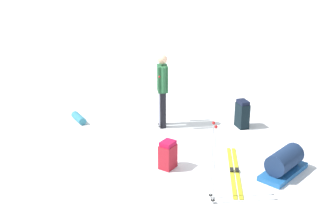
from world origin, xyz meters
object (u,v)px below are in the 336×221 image
object	(u,v)px
gear_sled	(284,163)
ski_pair_near	(234,171)
skier_standing	(162,87)
backpack_large_dark	(168,155)
ski_poles_planted_far	(213,159)
ski_poles_planted_near	(159,99)
sleeping_mat_rolled	(79,118)
backpack_bright	(242,114)

from	to	relation	value
gear_sled	ski_pair_near	bearing A→B (deg)	-86.32
skier_standing	backpack_large_dark	bearing A→B (deg)	12.44
skier_standing	gear_sled	world-z (taller)	skier_standing
ski_poles_planted_far	gear_sled	world-z (taller)	ski_poles_planted_far
ski_poles_planted_near	gear_sled	size ratio (longest dim) A/B	1.09
gear_sled	sleeping_mat_rolled	world-z (taller)	gear_sled
ski_pair_near	ski_poles_planted_near	world-z (taller)	ski_poles_planted_near
backpack_large_dark	ski_poles_planted_far	world-z (taller)	ski_poles_planted_far
ski_poles_planted_near	skier_standing	bearing A→B (deg)	152.51
ski_pair_near	sleeping_mat_rolled	bearing A→B (deg)	-116.92
ski_pair_near	backpack_bright	bearing A→B (deg)	176.23
ski_poles_planted_far	sleeping_mat_rolled	distance (m)	4.48
skier_standing	backpack_bright	size ratio (longest dim) A/B	2.61
ski_pair_near	gear_sled	bearing A→B (deg)	93.68
sleeping_mat_rolled	ski_poles_planted_near	bearing A→B (deg)	88.50
backpack_large_dark	gear_sled	xyz separation A→B (m)	(-0.10, 2.12, -0.04)
skier_standing	ski_poles_planted_near	size ratio (longest dim) A/B	1.34
ski_poles_planted_near	ski_poles_planted_far	world-z (taller)	ski_poles_planted_far
ski_poles_planted_near	ski_poles_planted_far	size ratio (longest dim) A/B	0.92
ski_pair_near	ski_poles_planted_near	size ratio (longest dim) A/B	1.51
backpack_bright	ski_poles_planted_near	xyz separation A→B (m)	(0.33, -1.87, 0.38)
ski_pair_near	ski_poles_planted_far	world-z (taller)	ski_poles_planted_far
skier_standing	backpack_large_dark	distance (m)	2.14
backpack_large_dark	gear_sled	distance (m)	2.12
ski_poles_planted_near	backpack_bright	bearing A→B (deg)	99.92
ski_pair_near	backpack_large_dark	distance (m)	1.26
skier_standing	gear_sled	size ratio (longest dim) A/B	1.46
ski_poles_planted_far	gear_sled	size ratio (longest dim) A/B	1.18
ski_pair_near	ski_poles_planted_near	distance (m)	2.61
gear_sled	sleeping_mat_rolled	size ratio (longest dim) A/B	2.11
ski_poles_planted_far	backpack_bright	bearing A→B (deg)	171.12
ski_poles_planted_near	gear_sled	bearing A→B (deg)	55.92
skier_standing	ski_poles_planted_far	xyz separation A→B (m)	(2.97, 1.32, -0.20)
backpack_bright	ski_poles_planted_near	size ratio (longest dim) A/B	0.52
ski_pair_near	backpack_large_dark	xyz separation A→B (m)	(0.04, -1.24, 0.25)
backpack_bright	skier_standing	bearing A→B (deg)	-83.16
skier_standing	sleeping_mat_rolled	world-z (taller)	skier_standing
backpack_large_dark	backpack_bright	bearing A→B (deg)	147.86
skier_standing	gear_sled	bearing A→B (deg)	53.70
ski_pair_near	ski_poles_planted_far	xyz separation A→B (m)	(1.04, -0.36, 0.75)
ski_poles_planted_far	sleeping_mat_rolled	world-z (taller)	ski_poles_planted_far
gear_sled	sleeping_mat_rolled	bearing A→B (deg)	-111.68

